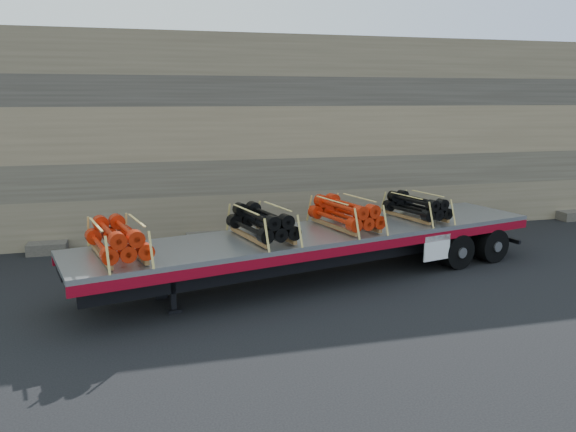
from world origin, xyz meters
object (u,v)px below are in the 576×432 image
bundle_front (118,240)px  trailer (320,255)px  bundle_rear (416,207)px  bundle_midfront (262,224)px  bundle_midrear (345,214)px

bundle_front → trailer: bearing=-0.0°
bundle_front → bundle_rear: bearing=0.0°
trailer → bundle_midfront: size_ratio=6.13×
trailer → bundle_midfront: bundle_midfront is taller
trailer → bundle_rear: bearing=0.0°
bundle_front → bundle_midrear: bundle_midrear is taller
trailer → bundle_front: 5.46m
bundle_midrear → bundle_front: bearing=180.0°
bundle_midfront → bundle_midrear: bundle_midrear is taller
trailer → bundle_rear: 3.52m
bundle_midfront → bundle_midrear: (2.49, 0.60, 0.01)m
bundle_midrear → bundle_rear: bundle_midrear is taller
bundle_front → bundle_midrear: size_ratio=0.99×
bundle_front → bundle_midrear: 6.18m
trailer → bundle_midrear: 1.34m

